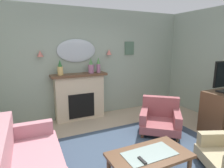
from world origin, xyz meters
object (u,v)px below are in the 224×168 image
wall_mirror (77,51)px  framed_picture (129,48)px  mantel_vase_centre (98,65)px  mantel_vase_right (60,68)px  potted_plant_small_fern (5,128)px  coffee_table (149,158)px  fireplace (80,97)px  wall_sconce_left (40,54)px  mantel_vase_left (91,67)px  floral_couch (23,159)px  tv_remote (142,161)px  wall_sconce_right (109,52)px  armchair_in_corner (160,117)px  tv_cabinet (223,112)px

wall_mirror → framed_picture: (1.50, 0.01, 0.04)m
mantel_vase_centre → wall_mirror: size_ratio=0.40×
mantel_vase_right → potted_plant_small_fern: mantel_vase_right is taller
mantel_vase_centre → coffee_table: bearing=-97.0°
fireplace → wall_mirror: size_ratio=1.42×
mantel_vase_centre → wall_sconce_left: bearing=174.9°
mantel_vase_left → wall_mirror: 0.52m
wall_mirror → floral_couch: bearing=-124.4°
potted_plant_small_fern → wall_sconce_left: bearing=37.9°
wall_mirror → tv_remote: 3.15m
wall_sconce_right → tv_remote: size_ratio=0.88×
mantel_vase_left → wall_sconce_left: 1.20m
tv_remote → potted_plant_small_fern: potted_plant_small_fern is taller
wall_sconce_right → armchair_in_corner: bearing=-71.2°
tv_remote → floral_couch: floral_couch is taller
mantel_vase_left → wall_sconce_right: size_ratio=2.66×
wall_sconce_right → potted_plant_small_fern: wall_sconce_right is taller
armchair_in_corner → potted_plant_small_fern: size_ratio=2.04×
wall_mirror → tv_cabinet: bearing=-41.3°
framed_picture → coffee_table: 3.38m
tv_cabinet → coffee_table: bearing=-166.0°
floral_couch → armchair_in_corner: size_ratio=1.53×
coffee_table → armchair_in_corner: armchair_in_corner is taller
mantel_vase_centre → floral_couch: (-1.85, -1.81, -1.03)m
tv_remote → armchair_in_corner: bearing=43.7°
armchair_in_corner → potted_plant_small_fern: (-3.01, 0.90, -0.02)m
mantel_vase_centre → tv_cabinet: bearing=-45.3°
wall_sconce_right → tv_remote: (-0.86, -2.83, -1.21)m
tv_remote → potted_plant_small_fern: 2.76m
framed_picture → tv_remote: size_ratio=2.25×
mantel_vase_right → tv_cabinet: mantel_vase_right is taller
wall_mirror → coffee_table: 3.09m
tv_remote → fireplace: bearing=89.9°
mantel_vase_centre → framed_picture: size_ratio=1.05×
mantel_vase_right → armchair_in_corner: mantel_vase_right is taller
mantel_vase_right → mantel_vase_left: size_ratio=0.97×
floral_couch → mantel_vase_right: bearing=63.4°
potted_plant_small_fern → mantel_vase_centre: bearing=13.1°
wall_sconce_left → tv_remote: wall_sconce_left is taller
armchair_in_corner → potted_plant_small_fern: armchair_in_corner is taller
floral_couch → armchair_in_corner: bearing=8.6°
tv_remote → tv_cabinet: 2.61m
wall_sconce_left → potted_plant_small_fern: bearing=-142.1°
wall_mirror → tv_remote: bearing=-90.1°
framed_picture → wall_sconce_left: bearing=-178.5°
mantel_vase_left → mantel_vase_centre: size_ratio=0.98×
armchair_in_corner → mantel_vase_centre: bearing=121.8°
mantel_vase_left → mantel_vase_right: bearing=180.0°
mantel_vase_right → floral_couch: bearing=-116.6°
tv_cabinet → fireplace: bearing=140.6°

